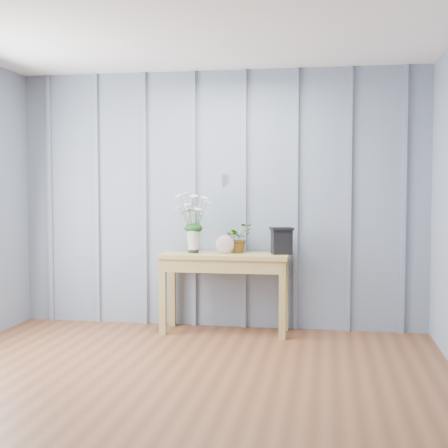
% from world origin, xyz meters
% --- Properties ---
extents(ground, '(4.50, 4.50, 0.00)m').
position_xyz_m(ground, '(0.00, 0.00, 0.00)').
color(ground, brown).
rests_on(ground, ground).
extents(room_shell, '(4.00, 4.50, 2.50)m').
position_xyz_m(room_shell, '(0.00, 0.92, 1.99)').
color(room_shell, gray).
rests_on(room_shell, ground).
extents(sideboard, '(1.20, 0.45, 0.75)m').
position_xyz_m(sideboard, '(0.10, 1.99, 0.64)').
color(sideboard, '#A28B4A').
rests_on(sideboard, ground).
extents(daisy_vase, '(0.43, 0.33, 0.61)m').
position_xyz_m(daisy_vase, '(-0.20, 1.99, 1.13)').
color(daisy_vase, black).
rests_on(daisy_vase, sideboard).
extents(spider_plant, '(0.33, 0.33, 0.28)m').
position_xyz_m(spider_plant, '(0.21, 2.09, 0.89)').
color(spider_plant, '#103914').
rests_on(spider_plant, sideboard).
extents(felt_disc_vessel, '(0.18, 0.06, 0.17)m').
position_xyz_m(felt_disc_vessel, '(0.11, 1.96, 0.84)').
color(felt_disc_vessel, '#854A5D').
rests_on(felt_disc_vessel, sideboard).
extents(carved_box, '(0.24, 0.21, 0.25)m').
position_xyz_m(carved_box, '(0.63, 2.03, 0.88)').
color(carved_box, black).
rests_on(carved_box, sideboard).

